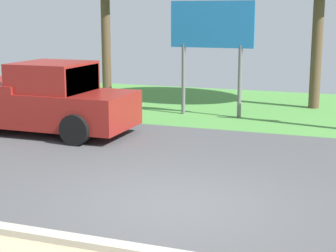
# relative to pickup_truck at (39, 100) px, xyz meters

# --- Properties ---
(ground_plane) EXTENTS (40.00, 22.00, 0.20)m
(ground_plane) POSITION_rel_pickup_truck_xyz_m (5.28, -1.12, -0.92)
(ground_plane) COLOR #4C4C4F
(pickup_truck) EXTENTS (5.20, 2.28, 1.88)m
(pickup_truck) POSITION_rel_pickup_truck_xyz_m (0.00, 0.00, 0.00)
(pickup_truck) COLOR maroon
(pickup_truck) RESTS_ON ground_plane
(roadside_billboard) EXTENTS (2.60, 0.12, 3.50)m
(roadside_billboard) POSITION_rel_pickup_truck_xyz_m (3.66, 3.88, 1.68)
(roadside_billboard) COLOR slate
(roadside_billboard) RESTS_ON ground_plane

